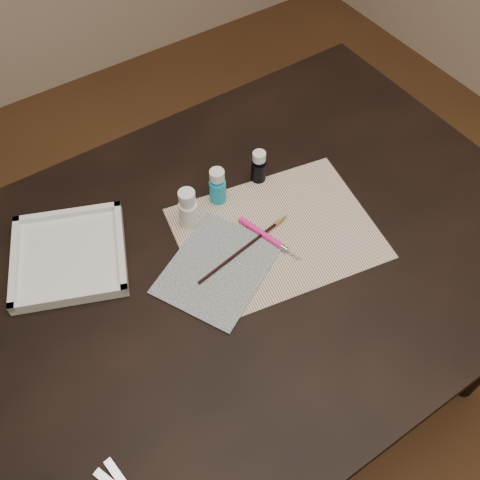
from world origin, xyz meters
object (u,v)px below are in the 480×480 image
canvas (218,268)px  palette_tray (69,255)px  paint_bottle_white (188,208)px  paint_bottle_cyan (218,186)px  paper (277,233)px  paint_bottle_navy (259,166)px

canvas → palette_tray: 0.30m
paint_bottle_white → paint_bottle_cyan: paint_bottle_white is taller
canvas → paper: bearing=3.2°
paper → paint_bottle_cyan: paint_bottle_cyan is taller
paper → paint_bottle_cyan: (-0.05, 0.15, 0.04)m
palette_tray → paint_bottle_navy: bearing=-4.1°
paint_bottle_cyan → paint_bottle_navy: size_ratio=1.10×
paper → paint_bottle_white: bearing=138.0°
paint_bottle_white → paint_bottle_cyan: size_ratio=1.09×
canvas → paint_bottle_cyan: (0.10, 0.16, 0.04)m
canvas → paint_bottle_cyan: bearing=57.5°
paint_bottle_cyan → paint_bottle_navy: (0.11, 0.00, -0.00)m
paint_bottle_white → paint_bottle_navy: paint_bottle_white is taller
paper → canvas: bearing=-176.8°
paint_bottle_navy → paint_bottle_white: bearing=-173.1°
paint_bottle_white → palette_tray: 0.26m
paper → palette_tray: palette_tray is taller
paint_bottle_white → paint_bottle_cyan: 0.09m
paper → palette_tray: 0.43m
canvas → paint_bottle_cyan: 0.19m
palette_tray → canvas: bearing=-38.6°
canvas → paint_bottle_navy: 0.26m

